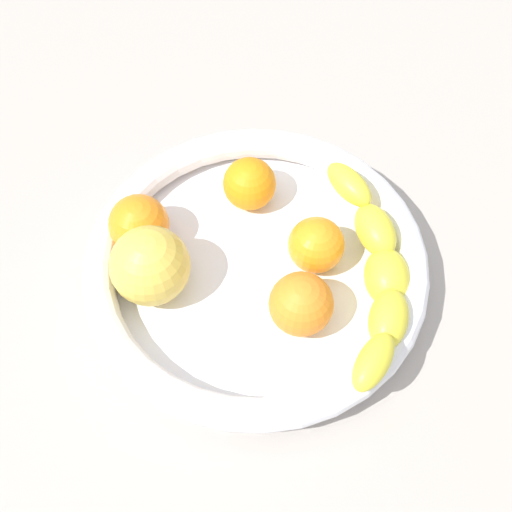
{
  "coord_description": "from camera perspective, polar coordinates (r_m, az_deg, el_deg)",
  "views": [
    {
      "loc": [
        8.32,
        34.57,
        65.81
      ],
      "look_at": [
        0.0,
        0.0,
        7.7
      ],
      "focal_mm": 50.43,
      "sensor_mm": 36.0,
      "label": 1
    }
  ],
  "objects": [
    {
      "name": "kitchen_counter",
      "position": [
        0.73,
        0.0,
        -2.52
      ],
      "size": [
        120.0,
        120.0,
        3.0
      ],
      "primitive_type": "cube",
      "color": "#A49C94",
      "rests_on": "ground"
    },
    {
      "name": "orange_rear",
      "position": [
        0.66,
        3.6,
        -3.83
      ],
      "size": [
        6.01,
        6.01,
        6.01
      ],
      "primitive_type": "sphere",
      "color": "orange",
      "rests_on": "fruit_bowl"
    },
    {
      "name": "apple_yellow",
      "position": [
        0.67,
        -8.42,
        -0.77
      ],
      "size": [
        7.6,
        7.6,
        7.6
      ],
      "primitive_type": "sphere",
      "color": "#E5C149",
      "rests_on": "fruit_bowl"
    },
    {
      "name": "orange_front",
      "position": [
        0.69,
        4.85,
        0.72
      ],
      "size": [
        5.52,
        5.52,
        5.52
      ],
      "primitive_type": "sphere",
      "color": "orange",
      "rests_on": "fruit_bowl"
    },
    {
      "name": "orange_mid_left",
      "position": [
        0.73,
        -0.53,
        5.75
      ],
      "size": [
        5.44,
        5.44,
        5.44
      ],
      "primitive_type": "sphere",
      "color": "orange",
      "rests_on": "fruit_bowl"
    },
    {
      "name": "fruit_bowl",
      "position": [
        0.7,
        0.0,
        -0.96
      ],
      "size": [
        33.37,
        33.37,
        4.76
      ],
      "color": "white",
      "rests_on": "kitchen_counter"
    },
    {
      "name": "banana_draped_left",
      "position": [
        0.68,
        9.62,
        -1.26
      ],
      "size": [
        10.38,
        24.94,
        5.74
      ],
      "color": "yellow",
      "rests_on": "fruit_bowl"
    },
    {
      "name": "orange_mid_right",
      "position": [
        0.71,
        -9.28,
        2.49
      ],
      "size": [
        5.98,
        5.98,
        5.98
      ],
      "primitive_type": "sphere",
      "color": "orange",
      "rests_on": "fruit_bowl"
    }
  ]
}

